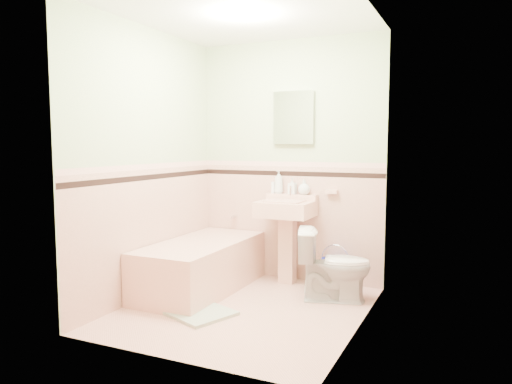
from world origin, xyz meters
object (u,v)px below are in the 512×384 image
at_px(bathtub, 201,267).
at_px(toilet, 334,265).
at_px(soap_bottle_right, 304,187).
at_px(bucket, 335,272).
at_px(shoe, 180,300).
at_px(soap_bottle_mid, 292,186).
at_px(sink, 285,243).
at_px(medicine_cabinet, 293,118).
at_px(soap_bottle_left, 279,182).

relative_size(bathtub, toilet, 2.26).
relative_size(soap_bottle_right, bucket, 0.56).
height_order(bucket, shoe, bucket).
bearing_deg(bathtub, soap_bottle_mid, 46.07).
bearing_deg(bucket, sink, -163.44).
relative_size(bathtub, soap_bottle_mid, 8.99).
relative_size(medicine_cabinet, soap_bottle_left, 2.25).
height_order(sink, medicine_cabinet, medicine_cabinet).
bearing_deg(sink, soap_bottle_mid, 88.71).
xyz_separation_m(bathtub, toilet, (1.28, 0.23, 0.11)).
height_order(medicine_cabinet, soap_bottle_right, medicine_cabinet).
xyz_separation_m(bathtub, bucket, (1.16, 0.67, -0.09)).
relative_size(medicine_cabinet, soap_bottle_right, 3.48).
height_order(bathtub, soap_bottle_right, soap_bottle_right).
xyz_separation_m(soap_bottle_right, toilet, (0.46, -0.48, -0.66)).
height_order(bathtub, bucket, bathtub).
height_order(soap_bottle_left, soap_bottle_mid, soap_bottle_left).
bearing_deg(soap_bottle_left, bathtub, -126.79).
bearing_deg(toilet, shoe, 104.96).
bearing_deg(soap_bottle_right, medicine_cabinet, 167.34).
xyz_separation_m(soap_bottle_mid, toilet, (0.59, -0.48, -0.66)).
xyz_separation_m(soap_bottle_mid, bucket, (0.48, -0.04, -0.85)).
relative_size(sink, bucket, 3.05).
xyz_separation_m(soap_bottle_left, soap_bottle_right, (0.28, 0.00, -0.04)).
relative_size(bathtub, medicine_cabinet, 2.76).
bearing_deg(shoe, soap_bottle_left, 94.71).
xyz_separation_m(sink, soap_bottle_mid, (0.00, 0.18, 0.57)).
bearing_deg(medicine_cabinet, soap_bottle_mid, -82.31).
height_order(sink, shoe, sink).
xyz_separation_m(medicine_cabinet, bucket, (0.48, -0.07, -1.56)).
height_order(sink, bucket, sink).
distance_m(soap_bottle_mid, bucket, 0.98).
bearing_deg(bathtub, soap_bottle_left, 53.21).
distance_m(medicine_cabinet, bucket, 1.63).
height_order(soap_bottle_mid, bucket, soap_bottle_mid).
relative_size(bathtub, bucket, 5.37).
bearing_deg(medicine_cabinet, bucket, -7.86).
bearing_deg(soap_bottle_right, bucket, -5.99).
xyz_separation_m(sink, soap_bottle_right, (0.13, 0.18, 0.56)).
relative_size(bathtub, shoe, 10.19).
distance_m(bathtub, bucket, 1.35).
relative_size(soap_bottle_mid, soap_bottle_right, 1.07).
bearing_deg(shoe, medicine_cabinet, 89.30).
distance_m(soap_bottle_left, toilet, 1.13).
xyz_separation_m(medicine_cabinet, toilet, (0.60, -0.51, -1.37)).
height_order(bathtub, soap_bottle_left, soap_bottle_left).
relative_size(soap_bottle_right, shoe, 1.06).
distance_m(bathtub, shoe, 0.53).
distance_m(bathtub, toilet, 1.30).
relative_size(medicine_cabinet, soap_bottle_mid, 3.26).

